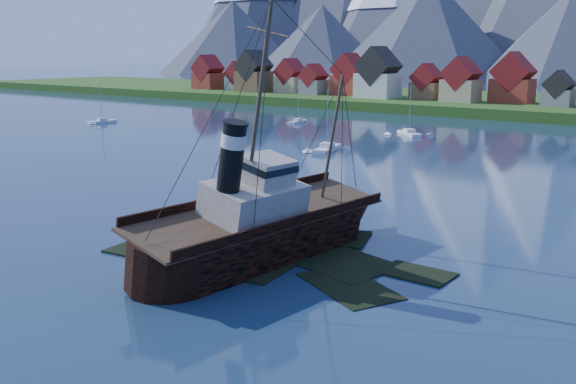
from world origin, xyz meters
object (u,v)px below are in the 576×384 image
Objects in this scene: tugboat_wreck at (269,223)px; sailboat_f at (298,122)px; sailboat_a at (327,149)px; sailboat_b at (102,122)px; sailboat_c at (409,134)px.

tugboat_wreck is 2.99× the size of sailboat_f.
sailboat_b is (-73.74, 3.23, -0.02)m from sailboat_a.
sailboat_c is at bearing 113.76° from tugboat_wreck.
sailboat_b is 51.53m from sailboat_f.
sailboat_c is at bearing 28.22° from sailboat_b.
sailboat_f is (-64.79, 90.96, -2.79)m from tugboat_wreck.
sailboat_a is at bearing -142.52° from sailboat_c.
sailboat_b is 1.07× the size of sailboat_f.
sailboat_a is (-31.58, 55.91, -2.76)m from tugboat_wreck.
sailboat_c reaches higher than sailboat_b.
tugboat_wreck is at bearing -63.35° from sailboat_f.
sailboat_f is at bearing 46.48° from sailboat_b.
tugboat_wreck is 2.46× the size of sailboat_a.
sailboat_a is 73.81m from sailboat_b.
sailboat_a is 1.13× the size of sailboat_b.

